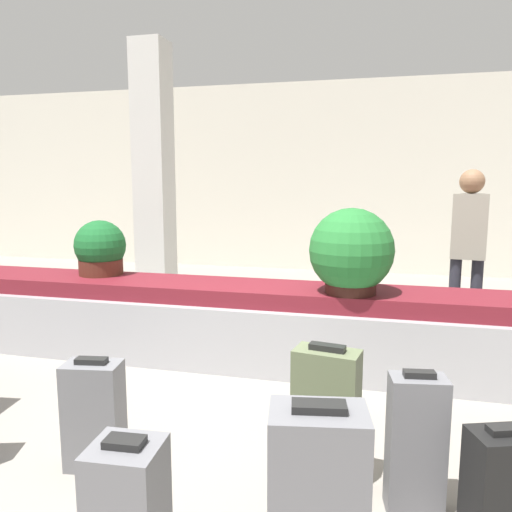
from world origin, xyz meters
name	(u,v)px	position (x,y,z in m)	size (l,w,h in m)	color
ground_plane	(191,455)	(0.00, 0.00, 0.00)	(18.00, 18.00, 0.00)	gray
back_wall	(322,178)	(0.00, 6.16, 1.60)	(18.00, 0.06, 3.20)	beige
carousel	(256,325)	(0.00, 1.54, 0.32)	(6.29, 0.78, 0.67)	#9E9EA3
pillar	(154,177)	(-1.72, 3.23, 1.60)	(0.39, 0.39, 3.20)	silver
suitcase_2	(317,499)	(0.81, -0.75, 0.36)	(0.40, 0.31, 0.75)	slate
suitcase_5	(416,444)	(1.20, -0.20, 0.33)	(0.28, 0.20, 0.69)	slate
suitcase_6	(502,491)	(1.54, -0.36, 0.26)	(0.33, 0.28, 0.55)	black
suitcase_7	(94,415)	(-0.46, -0.23, 0.30)	(0.33, 0.23, 0.62)	slate
suitcase_8	(326,417)	(0.77, -0.08, 0.36)	(0.35, 0.23, 0.75)	#5B6647
potted_plant_0	(351,253)	(0.79, 1.43, 0.99)	(0.66, 0.66, 0.67)	#381914
potted_plant_1	(100,249)	(-1.54, 1.66, 0.91)	(0.47, 0.47, 0.51)	#4C2319
traveler_0	(468,239)	(1.84, 2.69, 0.99)	(0.34, 0.23, 1.66)	#282833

